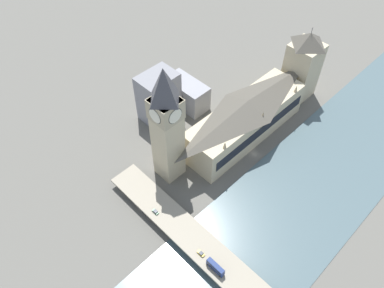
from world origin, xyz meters
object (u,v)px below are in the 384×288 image
at_px(clock_tower, 167,124).
at_px(victoria_tower, 302,65).
at_px(road_bridge, 226,270).
at_px(double_decker_bus_mid, 215,267).
at_px(car_northbound_tail, 201,253).
at_px(parliament_hall, 246,118).
at_px(car_southbound_lead, 155,212).

height_order(clock_tower, victoria_tower, clock_tower).
height_order(road_bridge, double_decker_bus_mid, double_decker_bus_mid).
xyz_separation_m(road_bridge, car_northbound_tail, (14.20, 3.42, 1.73)).
xyz_separation_m(clock_tower, double_decker_bus_mid, (-62.86, 27.29, -32.72)).
bearing_deg(parliament_hall, car_northbound_tail, 116.51).
bearing_deg(car_southbound_lead, parliament_hall, -85.24).
bearing_deg(parliament_hall, victoria_tower, -89.94).
xyz_separation_m(victoria_tower, car_northbound_tail, (-41.00, 140.64, -18.63)).
bearing_deg(double_decker_bus_mid, car_northbound_tail, -3.75).
bearing_deg(clock_tower, parliament_hall, -101.71).
xyz_separation_m(parliament_hall, car_southbound_lead, (-6.88, 82.63, -8.43)).
xyz_separation_m(parliament_hall, car_northbound_tail, (-40.94, 82.09, -8.44)).
bearing_deg(clock_tower, car_southbound_lead, 124.09).
distance_m(victoria_tower, car_southbound_lead, 142.57).
relative_size(road_bridge, car_northbound_tail, 40.68).
height_order(parliament_hall, road_bridge, parliament_hall).
distance_m(double_decker_bus_mid, car_southbound_lead, 44.53).
bearing_deg(car_northbound_tail, car_southbound_lead, 0.91).
distance_m(clock_tower, road_bridge, 79.46).
bearing_deg(clock_tower, victoria_tower, -95.73).
relative_size(car_northbound_tail, car_southbound_lead, 1.01).
xyz_separation_m(clock_tower, victoria_tower, (-11.44, -114.03, -16.18)).
distance_m(parliament_hall, car_southbound_lead, 83.34).
bearing_deg(parliament_hall, double_decker_bus_mid, 121.82).
bearing_deg(road_bridge, car_northbound_tail, 13.54).
bearing_deg(victoria_tower, parliament_hall, 90.06).
relative_size(clock_tower, victoria_tower, 1.43).
bearing_deg(parliament_hall, road_bridge, 125.03).
bearing_deg(double_decker_bus_mid, road_bridge, -132.70).
height_order(parliament_hall, car_southbound_lead, parliament_hall).
xyz_separation_m(road_bridge, double_decker_bus_mid, (3.79, 4.10, 3.81)).
bearing_deg(victoria_tower, double_decker_bus_mid, 109.99).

